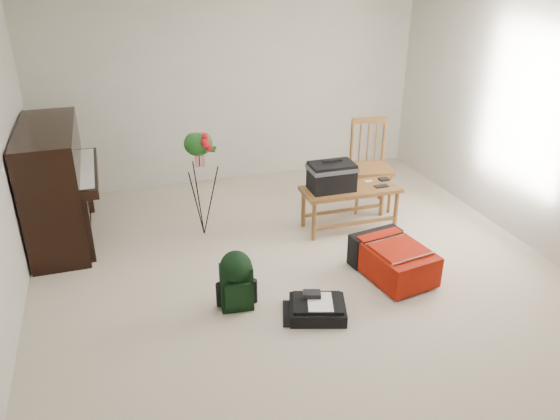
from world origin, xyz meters
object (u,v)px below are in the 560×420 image
object	(u,v)px
green_backpack	(236,278)
flower_stand	(201,184)
black_duffel	(317,308)
piano	(57,187)
bench	(338,180)
red_suitcase	(391,257)
dining_chair	(369,166)

from	to	relation	value
green_backpack	flower_stand	xyz separation A→B (m)	(-0.02, 1.46, 0.29)
black_duffel	flower_stand	size ratio (longest dim) A/B	0.47
black_duffel	piano	bearing A→B (deg)	152.07
piano	bench	size ratio (longest dim) A/B	1.38
red_suitcase	flower_stand	world-z (taller)	flower_stand
piano	dining_chair	distance (m)	3.51
flower_stand	piano	bearing A→B (deg)	-177.25
bench	dining_chair	distance (m)	0.77
black_duffel	flower_stand	bearing A→B (deg)	127.66
dining_chair	red_suitcase	bearing A→B (deg)	-96.79
piano	flower_stand	bearing A→B (deg)	-14.14
red_suitcase	flower_stand	distance (m)	2.11
black_duffel	flower_stand	xyz separation A→B (m)	(-0.65, 1.78, 0.52)
red_suitcase	green_backpack	size ratio (longest dim) A/B	1.54
green_backpack	flower_stand	bearing A→B (deg)	97.38
dining_chair	black_duffel	world-z (taller)	dining_chair
black_duffel	flower_stand	distance (m)	1.97
bench	green_backpack	world-z (taller)	bench
dining_chair	green_backpack	size ratio (longest dim) A/B	1.92
piano	black_duffel	bearing A→B (deg)	-45.66
red_suitcase	flower_stand	size ratio (longest dim) A/B	0.70
red_suitcase	black_duffel	bearing A→B (deg)	-164.26
dining_chair	green_backpack	bearing A→B (deg)	-130.69
piano	dining_chair	world-z (taller)	piano
dining_chair	black_duffel	distance (m)	2.42
bench	green_backpack	bearing A→B (deg)	-140.67
piano	red_suitcase	world-z (taller)	piano
piano	green_backpack	bearing A→B (deg)	-51.11
piano	black_duffel	world-z (taller)	piano
piano	bench	world-z (taller)	piano
piano	green_backpack	world-z (taller)	piano
bench	green_backpack	size ratio (longest dim) A/B	1.96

